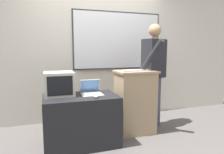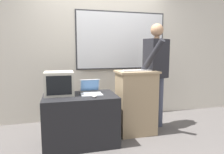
# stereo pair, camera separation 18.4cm
# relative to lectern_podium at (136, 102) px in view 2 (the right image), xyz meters

# --- Properties ---
(ground_plane) EXTENTS (30.00, 30.00, 0.00)m
(ground_plane) POSITION_rel_lectern_podium_xyz_m (-0.39, -0.43, -0.50)
(ground_plane) COLOR #5B5654
(back_wall) EXTENTS (6.40, 0.17, 2.77)m
(back_wall) POSITION_rel_lectern_podium_xyz_m (-0.38, 0.93, 0.89)
(back_wall) COLOR beige
(back_wall) RESTS_ON ground_plane
(lectern_podium) EXTENTS (0.62, 0.47, 1.00)m
(lectern_podium) POSITION_rel_lectern_podium_xyz_m (0.00, 0.00, 0.00)
(lectern_podium) COLOR tan
(lectern_podium) RESTS_ON ground_plane
(side_desk) EXTENTS (1.00, 0.63, 0.69)m
(side_desk) POSITION_rel_lectern_podium_xyz_m (-0.89, -0.15, -0.15)
(side_desk) COLOR black
(side_desk) RESTS_ON ground_plane
(person_presenter) EXTENTS (0.60, 0.68, 1.74)m
(person_presenter) POSITION_rel_lectern_podium_xyz_m (0.39, 0.11, 0.51)
(person_presenter) COLOR #474C60
(person_presenter) RESTS_ON ground_plane
(laptop) EXTENTS (0.29, 0.32, 0.20)m
(laptop) POSITION_rel_lectern_podium_xyz_m (-0.73, -0.10, 0.24)
(laptop) COLOR #B7BABF
(laptop) RESTS_ON side_desk
(wireless_keyboard) EXTENTS (0.44, 0.14, 0.02)m
(wireless_keyboard) POSITION_rel_lectern_podium_xyz_m (-0.02, -0.06, 0.51)
(wireless_keyboard) COLOR silver
(wireless_keyboard) RESTS_ON lectern_podium
(computer_mouse_by_laptop) EXTENTS (0.06, 0.10, 0.03)m
(computer_mouse_by_laptop) POSITION_rel_lectern_podium_xyz_m (-0.72, -0.33, 0.21)
(computer_mouse_by_laptop) COLOR silver
(computer_mouse_by_laptop) RESTS_ON side_desk
(crt_monitor) EXTENTS (0.39, 0.37, 0.32)m
(crt_monitor) POSITION_rel_lectern_podium_xyz_m (-1.16, -0.04, 0.35)
(crt_monitor) COLOR beige
(crt_monitor) RESTS_ON side_desk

